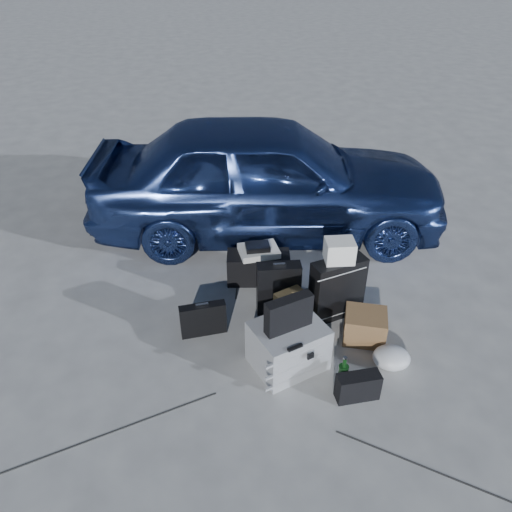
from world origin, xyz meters
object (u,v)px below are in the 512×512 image
(pelican_case, at_px, (288,346))
(car, at_px, (268,177))
(suitcase_left, at_px, (278,288))
(briefcase, at_px, (203,319))
(suitcase_right, at_px, (337,289))
(green_bottle, at_px, (343,373))
(duffel_bag, at_px, (258,267))
(cardboard_box, at_px, (365,326))

(pelican_case, bearing_deg, car, 63.91)
(car, height_order, suitcase_left, car)
(car, bearing_deg, briefcase, 160.84)
(suitcase_right, xyz_separation_m, green_bottle, (-0.20, -0.94, -0.15))
(duffel_bag, height_order, green_bottle, green_bottle)
(suitcase_right, relative_size, green_bottle, 1.90)
(briefcase, bearing_deg, duffel_bag, 44.27)
(green_bottle, bearing_deg, suitcase_left, 108.36)
(suitcase_left, height_order, cardboard_box, suitcase_left)
(duffel_bag, distance_m, green_bottle, 1.70)
(pelican_case, bearing_deg, suitcase_left, 65.25)
(green_bottle, bearing_deg, suitcase_right, 78.01)
(duffel_bag, relative_size, cardboard_box, 1.76)
(cardboard_box, bearing_deg, duffel_bag, 129.22)
(pelican_case, xyz_separation_m, suitcase_left, (0.05, 0.75, 0.06))
(suitcase_right, relative_size, duffel_bag, 0.96)
(suitcase_left, relative_size, suitcase_right, 0.87)
(suitcase_left, bearing_deg, suitcase_right, -10.80)
(briefcase, distance_m, suitcase_left, 0.81)
(suitcase_left, bearing_deg, briefcase, -159.61)
(pelican_case, height_order, briefcase, pelican_case)
(pelican_case, distance_m, green_bottle, 0.53)
(pelican_case, distance_m, duffel_bag, 1.30)
(car, bearing_deg, cardboard_box, -157.80)
(car, distance_m, suitcase_right, 1.88)
(suitcase_left, bearing_deg, car, 87.87)
(suitcase_right, xyz_separation_m, cardboard_box, (0.18, -0.38, -0.18))
(duffel_bag, xyz_separation_m, green_bottle, (0.48, -1.63, 0.00))
(briefcase, xyz_separation_m, suitcase_right, (1.33, 0.09, 0.16))
(car, relative_size, briefcase, 9.77)
(pelican_case, xyz_separation_m, duffel_bag, (-0.08, 1.29, -0.05))
(briefcase, xyz_separation_m, suitcase_left, (0.77, 0.24, 0.11))
(car, relative_size, suitcase_left, 7.60)
(pelican_case, height_order, duffel_bag, pelican_case)
(suitcase_left, xyz_separation_m, green_bottle, (0.36, -1.09, -0.11))
(suitcase_right, distance_m, duffel_bag, 0.98)
(suitcase_right, distance_m, green_bottle, 0.98)
(suitcase_right, distance_m, cardboard_box, 0.46)
(suitcase_right, bearing_deg, duffel_bag, 118.06)
(briefcase, distance_m, duffel_bag, 1.01)
(suitcase_right, bearing_deg, car, 85.81)
(briefcase, relative_size, green_bottle, 1.28)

